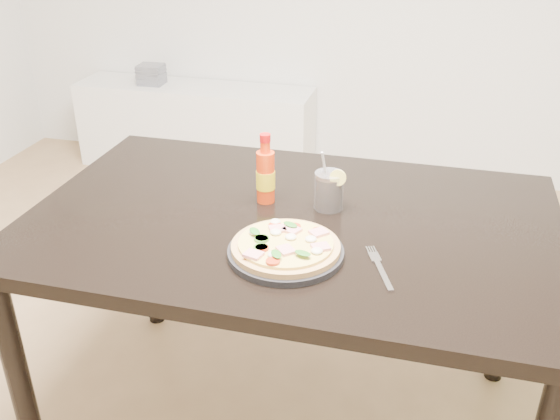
% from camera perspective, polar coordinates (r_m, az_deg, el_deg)
% --- Properties ---
extents(dining_table, '(1.40, 0.90, 0.75)m').
position_cam_1_polar(dining_table, '(1.70, 1.03, -3.09)').
color(dining_table, black).
rests_on(dining_table, ground).
extents(plate, '(0.28, 0.28, 0.02)m').
position_cam_1_polar(plate, '(1.48, 0.52, -3.90)').
color(plate, black).
rests_on(plate, dining_table).
extents(pizza, '(0.26, 0.26, 0.03)m').
position_cam_1_polar(pizza, '(1.47, 0.51, -3.23)').
color(pizza, tan).
rests_on(pizza, plate).
extents(hot_sauce_bottle, '(0.05, 0.05, 0.20)m').
position_cam_1_polar(hot_sauce_bottle, '(1.71, -1.33, 3.19)').
color(hot_sauce_bottle, red).
rests_on(hot_sauce_bottle, dining_table).
extents(cola_cup, '(0.09, 0.08, 0.17)m').
position_cam_1_polar(cola_cup, '(1.69, 4.50, 1.72)').
color(cola_cup, black).
rests_on(cola_cup, dining_table).
extents(fork, '(0.08, 0.18, 0.00)m').
position_cam_1_polar(fork, '(1.46, 9.04, -5.10)').
color(fork, silver).
rests_on(fork, dining_table).
extents(media_console, '(1.40, 0.34, 0.50)m').
position_cam_1_polar(media_console, '(3.81, -7.70, 7.53)').
color(media_console, white).
rests_on(media_console, ground).
extents(cd_stack, '(0.14, 0.12, 0.11)m').
position_cam_1_polar(cd_stack, '(3.80, -11.69, 12.04)').
color(cd_stack, slate).
rests_on(cd_stack, media_console).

